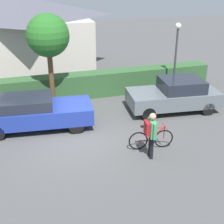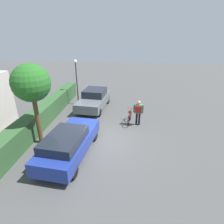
{
  "view_description": "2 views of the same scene",
  "coord_description": "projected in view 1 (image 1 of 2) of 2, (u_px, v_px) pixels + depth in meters",
  "views": [
    {
      "loc": [
        -1.84,
        -10.36,
        5.96
      ],
      "look_at": [
        1.36,
        0.11,
        0.92
      ],
      "focal_mm": 49.69,
      "sensor_mm": 36.0,
      "label": 1
    },
    {
      "loc": [
        -8.79,
        -1.34,
        5.58
      ],
      "look_at": [
        1.13,
        -0.37,
        1.27
      ],
      "focal_mm": 29.29,
      "sensor_mm": 36.0,
      "label": 2
    }
  ],
  "objects": [
    {
      "name": "parked_car_near",
      "position": [
        34.0,
        112.0,
        12.52
      ],
      "size": [
        4.61,
        2.2,
        1.38
      ],
      "color": "navy",
      "rests_on": "ground"
    },
    {
      "name": "tree_kerbside",
      "position": [
        48.0,
        36.0,
        13.41
      ],
      "size": [
        1.88,
        1.88,
        4.31
      ],
      "color": "brown",
      "rests_on": "ground"
    },
    {
      "name": "person_rider",
      "position": [
        151.0,
        131.0,
        10.39
      ],
      "size": [
        0.39,
        0.67,
        1.69
      ],
      "color": "black",
      "rests_on": "ground"
    },
    {
      "name": "bicycle",
      "position": [
        151.0,
        139.0,
        11.2
      ],
      "size": [
        1.66,
        0.5,
        0.96
      ],
      "color": "black",
      "rests_on": "ground"
    },
    {
      "name": "parked_car_far",
      "position": [
        175.0,
        95.0,
        14.17
      ],
      "size": [
        4.25,
        2.25,
        1.49
      ],
      "color": "slate",
      "rests_on": "ground"
    },
    {
      "name": "street_lamp",
      "position": [
        176.0,
        50.0,
        14.97
      ],
      "size": [
        0.28,
        0.28,
        3.71
      ],
      "color": "#38383D",
      "rests_on": "ground"
    },
    {
      "name": "hedge_row",
      "position": [
        62.0,
        87.0,
        15.45
      ],
      "size": [
        15.98,
        0.9,
        1.23
      ],
      "primitive_type": "cube",
      "color": "#2F562D",
      "rests_on": "ground"
    },
    {
      "name": "house_distant",
      "position": [
        23.0,
        35.0,
        18.77
      ],
      "size": [
        7.97,
        6.04,
        4.6
      ],
      "color": "beige",
      "rests_on": "ground"
    },
    {
      "name": "ground_plane",
      "position": [
        79.0,
        139.0,
        11.98
      ],
      "size": [
        60.0,
        60.0,
        0.0
      ],
      "primitive_type": "plane",
      "color": "#494949"
    }
  ]
}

